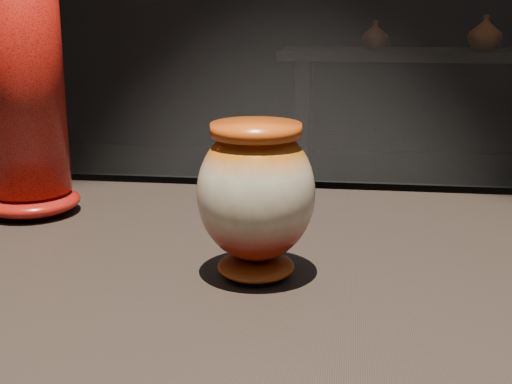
% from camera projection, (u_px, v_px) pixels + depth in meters
% --- Properties ---
extents(main_vase, '(0.14, 0.14, 0.17)m').
position_uv_depth(main_vase, '(256.00, 195.00, 0.77)').
color(main_vase, maroon).
rests_on(main_vase, display_plinth).
extents(tall_vase, '(0.15, 0.15, 0.44)m').
position_uv_depth(tall_vase, '(20.00, 66.00, 0.98)').
color(tall_vase, red).
rests_on(tall_vase, display_plinth).
extents(back_shelf, '(2.00, 0.60, 0.90)m').
position_uv_depth(back_shelf, '(444.00, 94.00, 4.33)').
color(back_shelf, black).
rests_on(back_shelf, ground).
extents(back_vase_left, '(0.22, 0.22, 0.17)m').
position_uv_depth(back_vase_left, '(375.00, 35.00, 4.34)').
color(back_vase_left, '#893913').
rests_on(back_vase_left, back_shelf).
extents(back_vase_mid, '(0.27, 0.27, 0.21)m').
position_uv_depth(back_vase_mid, '(485.00, 33.00, 4.19)').
color(back_vase_mid, maroon).
rests_on(back_vase_mid, back_shelf).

